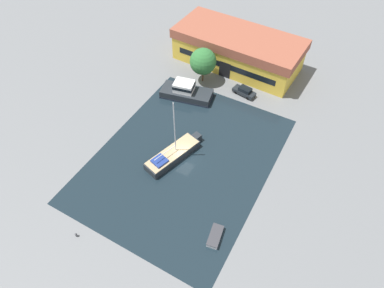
% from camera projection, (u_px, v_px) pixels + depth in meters
% --- Properties ---
extents(ground_plane, '(440.00, 440.00, 0.00)m').
position_uv_depth(ground_plane, '(184.00, 159.00, 54.37)').
color(ground_plane, slate).
extents(water_canal, '(25.94, 33.60, 0.01)m').
position_uv_depth(water_canal, '(184.00, 159.00, 54.37)').
color(water_canal, black).
rests_on(water_canal, ground).
extents(warehouse_building, '(25.83, 12.19, 6.68)m').
position_uv_depth(warehouse_building, '(238.00, 49.00, 68.72)').
color(warehouse_building, gold).
rests_on(warehouse_building, ground).
extents(quay_tree_near_building, '(5.04, 5.04, 7.00)m').
position_uv_depth(quay_tree_near_building, '(203.00, 61.00, 64.10)').
color(quay_tree_near_building, brown).
rests_on(quay_tree_near_building, ground).
extents(parked_car, '(4.57, 2.43, 1.67)m').
position_uv_depth(parked_car, '(244.00, 91.00, 64.02)').
color(parked_car, '#1E2328').
rests_on(parked_car, ground).
extents(sailboat_moored, '(5.43, 10.91, 11.18)m').
position_uv_depth(sailboat_moored, '(173.00, 154.00, 54.02)').
color(sailboat_moored, '#23282D').
rests_on(sailboat_moored, water_canal).
extents(motor_cruiser, '(10.13, 5.84, 3.18)m').
position_uv_depth(motor_cruiser, '(186.00, 92.00, 63.48)').
color(motor_cruiser, '#23282D').
rests_on(motor_cruiser, water_canal).
extents(small_dinghy, '(2.04, 3.52, 0.72)m').
position_uv_depth(small_dinghy, '(215.00, 236.00, 45.16)').
color(small_dinghy, silver).
rests_on(small_dinghy, water_canal).
extents(mooring_bollard, '(0.28, 0.28, 0.71)m').
position_uv_depth(mooring_bollard, '(76.00, 235.00, 45.29)').
color(mooring_bollard, '#47474C').
rests_on(mooring_bollard, ground).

